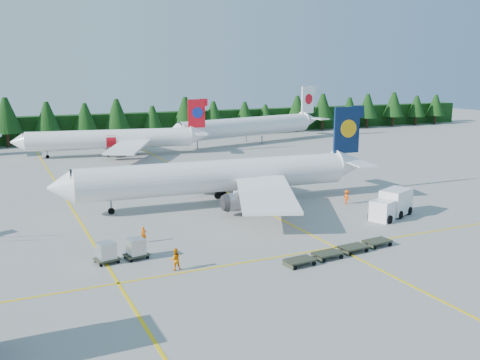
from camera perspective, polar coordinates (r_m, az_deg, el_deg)
name	(u,v)px	position (r m, az deg, el deg)	size (l,w,h in m)	color
ground	(249,238)	(52.20, 0.94, -6.18)	(320.00, 320.00, 0.00)	#979892
taxi_stripe_a	(71,206)	(67.08, -17.62, -2.70)	(0.25, 120.00, 0.01)	yellow
taxi_stripe_b	(224,191)	(72.18, -1.71, -1.16)	(0.25, 120.00, 0.01)	yellow
taxi_stripe_cross	(279,257)	(47.16, 4.16, -8.17)	(80.00, 0.25, 0.01)	yellow
treeline_hedge	(95,127)	(129.20, -15.22, 5.45)	(220.00, 4.00, 6.00)	black
airliner_navy	(211,177)	(64.07, -3.10, 0.31)	(39.04, 32.04, 11.35)	white
airliner_red	(108,139)	(104.33, -13.93, 4.22)	(35.78, 29.21, 10.46)	white
airliner_far_right	(243,127)	(118.13, 0.31, 5.71)	(41.06, 13.65, 12.18)	white
service_truck	(391,204)	(61.31, 15.81, -2.50)	(6.50, 4.47, 2.96)	silver
dolly_train	(341,250)	(48.18, 10.69, -7.34)	(11.73, 3.04, 0.14)	#353B2B
uld_pair	(121,249)	(46.90, -12.54, -7.25)	(4.70, 1.82, 1.50)	#353B2B
crew_a	(144,235)	(51.37, -10.24, -5.76)	(0.56, 0.37, 1.55)	#FC6405
crew_b	(175,259)	(44.09, -6.93, -8.39)	(0.90, 0.70, 1.86)	orange
crew_c	(347,197)	(66.13, 11.33, -1.80)	(0.72, 0.49, 1.74)	#FF5105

